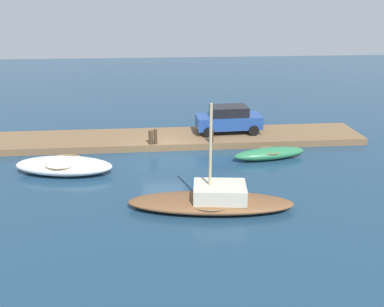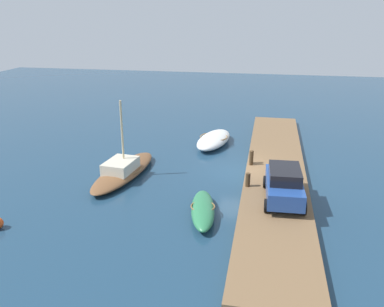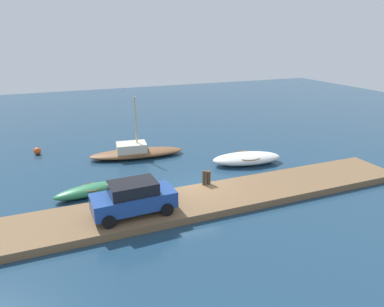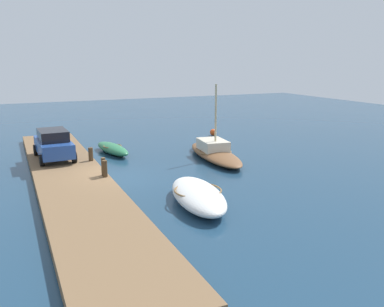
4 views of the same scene
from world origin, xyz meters
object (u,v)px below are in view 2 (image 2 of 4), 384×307
(motorboat_white, at_px, (214,140))
(mooring_post_west, at_px, (248,180))
(sailboat_brown, at_px, (123,170))
(rowboat_green, at_px, (203,210))
(mooring_post_mid_west, at_px, (251,158))
(parked_car, at_px, (284,184))
(mooring_post_mid_east, at_px, (251,157))

(motorboat_white, distance_m, mooring_post_west, 8.54)
(sailboat_brown, bearing_deg, rowboat_green, -119.22)
(motorboat_white, distance_m, mooring_post_mid_west, 5.57)
(motorboat_white, relative_size, rowboat_green, 1.22)
(mooring_post_west, distance_m, mooring_post_mid_west, 3.30)
(mooring_post_mid_west, relative_size, parked_car, 0.22)
(motorboat_white, bearing_deg, mooring_post_west, -149.85)
(mooring_post_mid_west, distance_m, parked_car, 5.02)
(rowboat_green, xyz_separation_m, parked_car, (1.68, -3.80, 0.95))
(motorboat_white, relative_size, mooring_post_mid_west, 5.87)
(mooring_post_west, height_order, parked_car, parked_car)
(motorboat_white, distance_m, rowboat_green, 11.06)
(sailboat_brown, height_order, mooring_post_west, sailboat_brown)
(sailboat_brown, relative_size, mooring_post_mid_east, 8.76)
(mooring_post_west, height_order, mooring_post_mid_east, mooring_post_mid_east)
(motorboat_white, bearing_deg, parked_car, -142.96)
(mooring_post_mid_west, bearing_deg, parked_car, -158.34)
(rowboat_green, distance_m, mooring_post_mid_west, 6.64)
(mooring_post_mid_west, distance_m, mooring_post_mid_east, 0.28)
(mooring_post_west, relative_size, mooring_post_mid_east, 0.91)
(mooring_post_mid_east, bearing_deg, rowboat_green, 163.46)
(rowboat_green, distance_m, mooring_post_mid_east, 6.90)
(motorboat_white, bearing_deg, mooring_post_mid_east, -136.29)
(mooring_post_mid_east, bearing_deg, motorboat_white, 33.97)
(motorboat_white, height_order, mooring_post_west, mooring_post_west)
(mooring_post_west, xyz_separation_m, mooring_post_mid_east, (3.58, 0.00, 0.04))
(mooring_post_west, height_order, mooring_post_mid_west, mooring_post_mid_west)
(sailboat_brown, distance_m, parked_car, 9.60)
(sailboat_brown, height_order, parked_car, sailboat_brown)
(motorboat_white, height_order, mooring_post_mid_east, mooring_post_mid_east)
(sailboat_brown, bearing_deg, motorboat_white, -25.65)
(mooring_post_mid_west, xyz_separation_m, mooring_post_mid_east, (0.28, 0.00, -0.04))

